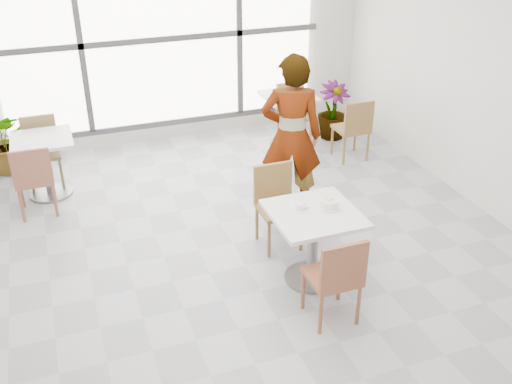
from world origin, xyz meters
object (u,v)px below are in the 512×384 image
object	(u,v)px
bg_chair_right_near	(354,126)
main_table	(313,233)
bg_table_left	(45,158)
oatmeal_bowl	(329,204)
bg_chair_right_far	(292,109)
chair_far	(276,200)
bg_table_right	(288,112)
plant_left	(6,141)
person	(291,136)
bg_chair_left_near	(34,176)
plant_right	(333,111)
coffee_cup	(300,207)
chair_near	(337,275)
bg_chair_left_far	(42,146)

from	to	relation	value
bg_chair_right_near	main_table	bearing A→B (deg)	53.83
main_table	bg_table_left	size ratio (longest dim) A/B	1.07
bg_table_left	oatmeal_bowl	bearing A→B (deg)	-47.20
bg_chair_right_near	bg_chair_right_far	xyz separation A→B (m)	(-0.53, 0.88, 0.00)
chair_far	oatmeal_bowl	bearing A→B (deg)	-72.17
bg_table_right	plant_left	xyz separation A→B (m)	(-3.81, 0.45, -0.06)
bg_chair_right_near	oatmeal_bowl	bearing A→B (deg)	56.22
bg_table_left	bg_chair_right_far	distance (m)	3.47
person	bg_chair_right_near	size ratio (longest dim) A/B	2.14
bg_table_left	plant_left	xyz separation A→B (m)	(-0.46, 0.88, -0.06)
bg_table_right	bg_chair_right_near	xyz separation A→B (m)	(0.62, -0.82, 0.01)
person	bg_chair_left_near	size ratio (longest dim) A/B	2.14
chair_far	bg_table_left	size ratio (longest dim) A/B	1.16
chair_far	plant_right	distance (m)	2.99
bg_table_left	bg_chair_right_near	size ratio (longest dim) A/B	0.86
coffee_cup	bg_table_left	xyz separation A→B (m)	(-2.19, 2.59, -0.29)
chair_near	bg_chair_left_near	distance (m)	3.68
bg_table_right	plant_right	world-z (taller)	plant_right
chair_near	chair_far	xyz separation A→B (m)	(0.01, 1.39, 0.00)
coffee_cup	plant_right	distance (m)	3.58
chair_far	bg_table_left	world-z (taller)	chair_far
chair_far	bg_chair_left_near	world-z (taller)	same
chair_far	chair_near	bearing A→B (deg)	-90.25
oatmeal_bowl	bg_chair_right_near	bearing A→B (deg)	56.22
bg_chair_right_near	plant_right	bearing A→B (deg)	-96.97
oatmeal_bowl	bg_table_left	distance (m)	3.62
chair_near	bg_chair_right_near	size ratio (longest dim) A/B	1.00
coffee_cup	bg_chair_right_far	bearing A→B (deg)	67.87
bg_table_right	bg_chair_left_far	size ratio (longest dim) A/B	0.86
bg_table_left	bg_table_right	distance (m)	3.38
chair_far	person	distance (m)	0.82
bg_table_left	plant_right	xyz separation A→B (m)	(4.07, 0.43, -0.07)
coffee_cup	plant_left	xyz separation A→B (m)	(-2.64, 3.47, -0.35)
chair_far	bg_table_left	distance (m)	2.94
person	coffee_cup	bearing A→B (deg)	92.02
oatmeal_bowl	bg_table_left	xyz separation A→B (m)	(-2.45, 2.65, -0.31)
bg_table_left	bg_table_right	size ratio (longest dim) A/B	1.00
person	plant_left	distance (m)	3.84
coffee_cup	bg_chair_right_far	distance (m)	3.34
person	bg_chair_left_far	distance (m)	3.17
chair_far	plant_right	world-z (taller)	chair_far
chair_far	bg_chair_left_far	distance (m)	3.19
bg_chair_left_near	bg_chair_right_far	xyz separation A→B (m)	(3.58, 0.98, 0.00)
main_table	bg_chair_right_far	distance (m)	3.37
main_table	bg_chair_left_near	size ratio (longest dim) A/B	0.92
chair_near	bg_chair_left_far	bearing A→B (deg)	-58.63
oatmeal_bowl	plant_right	size ratio (longest dim) A/B	0.25
chair_far	bg_chair_right_near	size ratio (longest dim) A/B	1.00
oatmeal_bowl	bg_chair_right_near	world-z (taller)	bg_chair_right_near
chair_near	plant_left	xyz separation A→B (m)	(-2.67, 4.20, -0.08)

